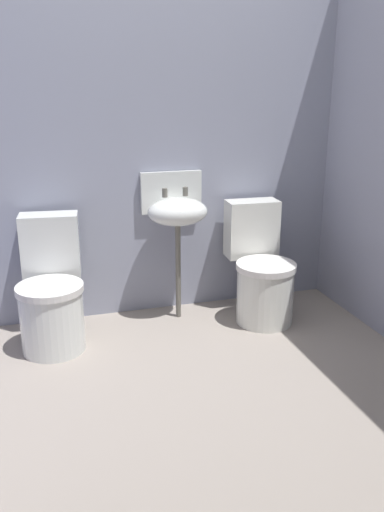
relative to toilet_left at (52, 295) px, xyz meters
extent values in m
cube|color=gray|center=(0.71, -0.94, -0.36)|extent=(3.03, 2.98, 0.08)
cube|color=#9195AA|center=(0.71, 0.40, 0.84)|extent=(3.03, 0.10, 2.32)
cylinder|color=white|center=(-0.01, -0.09, -0.13)|extent=(0.42, 0.42, 0.38)
cylinder|color=white|center=(-0.01, -0.09, 0.08)|extent=(0.44, 0.44, 0.04)
cube|color=white|center=(0.02, 0.21, 0.26)|extent=(0.38, 0.22, 0.40)
cylinder|color=white|center=(1.39, -0.09, -0.13)|extent=(0.40, 0.40, 0.38)
cylinder|color=white|center=(1.39, -0.09, 0.08)|extent=(0.42, 0.42, 0.04)
cube|color=white|center=(1.40, 0.21, 0.26)|extent=(0.37, 0.20, 0.40)
cylinder|color=#646057|center=(0.85, 0.16, 0.01)|extent=(0.04, 0.04, 0.66)
ellipsoid|color=white|center=(0.85, 0.16, 0.43)|extent=(0.40, 0.32, 0.18)
cube|color=white|center=(0.85, 0.33, 0.53)|extent=(0.42, 0.04, 0.28)
cylinder|color=#646057|center=(0.78, 0.22, 0.55)|extent=(0.04, 0.04, 0.06)
cylinder|color=#646057|center=(0.92, 0.22, 0.55)|extent=(0.04, 0.04, 0.06)
camera|label=1|loc=(-0.06, -3.22, 1.27)|focal=38.32mm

